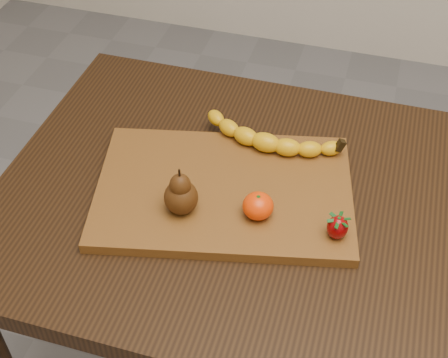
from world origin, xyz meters
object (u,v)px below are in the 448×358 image
(cutting_board, at_px, (224,191))
(pear, at_px, (181,190))
(table, at_px, (272,237))
(mandarin, at_px, (258,206))

(cutting_board, distance_m, pear, 0.11)
(table, distance_m, pear, 0.23)
(table, height_order, mandarin, mandarin)
(table, xyz_separation_m, mandarin, (-0.02, -0.06, 0.14))
(pear, distance_m, mandarin, 0.13)
(cutting_board, relative_size, pear, 4.97)
(cutting_board, bearing_deg, mandarin, -45.85)
(mandarin, bearing_deg, table, 74.40)
(pear, bearing_deg, table, 30.19)
(table, bearing_deg, pear, -149.81)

